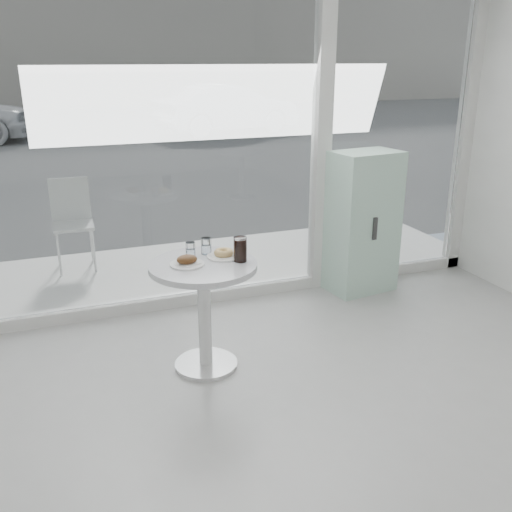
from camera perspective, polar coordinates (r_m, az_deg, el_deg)
name	(u,v)px	position (r m, az deg, el deg)	size (l,w,h in m)	color
storefront	(232,102)	(4.78, -2.46, 15.11)	(5.00, 0.14, 3.00)	silver
main_table	(204,294)	(3.86, -5.23, -3.80)	(0.72, 0.72, 0.77)	silver
patio_deck	(203,266)	(5.88, -5.35, -1.04)	(5.60, 1.60, 0.05)	silver
street	(91,132)	(17.71, -16.14, 11.86)	(40.00, 24.00, 0.00)	#3C3C3C
far_building	(61,7)	(26.64, -18.89, 22.51)	(40.00, 2.00, 8.00)	gray
mint_cabinet	(363,223)	(5.25, 10.62, 3.31)	(0.64, 0.48, 1.28)	#98C2AD
patio_chair	(72,218)	(5.94, -17.91, 3.66)	(0.39, 0.39, 0.89)	silver
car_silver	(227,109)	(16.62, -2.88, 14.47)	(1.42, 4.08, 1.34)	#9C9FA3
plate_fritter	(187,261)	(3.75, -6.87, -0.51)	(0.23, 0.23, 0.07)	white
plate_donut	(224,254)	(3.88, -3.25, 0.19)	(0.23, 0.23, 0.05)	white
water_tumbler_a	(191,251)	(3.88, -6.56, 0.53)	(0.07, 0.07, 0.11)	white
water_tumbler_b	(206,247)	(3.94, -5.00, 0.91)	(0.07, 0.07, 0.12)	white
cola_glass	(240,250)	(3.77, -1.58, 0.63)	(0.09, 0.09, 0.17)	white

